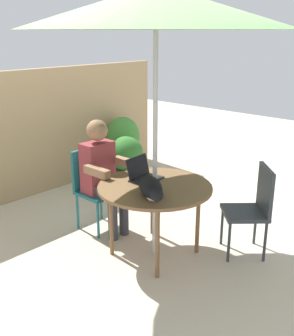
% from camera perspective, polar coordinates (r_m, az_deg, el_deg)
% --- Properties ---
extents(ground_plane, '(14.00, 14.00, 0.00)m').
position_cam_1_polar(ground_plane, '(4.14, 1.04, -11.70)').
color(ground_plane, beige).
extents(fence_back, '(4.55, 0.08, 1.63)m').
position_cam_1_polar(fence_back, '(5.48, -16.65, 4.34)').
color(fence_back, tan).
rests_on(fence_back, ground).
extents(patio_table, '(1.07, 1.07, 0.71)m').
position_cam_1_polar(patio_table, '(3.85, 1.09, -3.21)').
color(patio_table, brown).
rests_on(patio_table, ground).
extents(patio_umbrella, '(2.30, 2.30, 2.44)m').
position_cam_1_polar(patio_umbrella, '(3.58, 1.26, 21.37)').
color(patio_umbrella, '#B7B7BC').
rests_on(patio_umbrella, ground).
extents(chair_occupied, '(0.40, 0.40, 0.88)m').
position_cam_1_polar(chair_occupied, '(4.51, -7.44, -2.00)').
color(chair_occupied, '#1E606B').
rests_on(chair_occupied, ground).
extents(chair_empty, '(0.57, 0.57, 0.88)m').
position_cam_1_polar(chair_empty, '(4.06, 14.62, -4.86)').
color(chair_empty, '#33383F').
rests_on(chair_empty, ground).
extents(person_seated, '(0.48, 0.48, 1.22)m').
position_cam_1_polar(person_seated, '(4.34, -6.20, -0.39)').
color(person_seated, maroon).
rests_on(person_seated, ground).
extents(laptop, '(0.32, 0.28, 0.21)m').
position_cam_1_polar(laptop, '(3.98, -0.69, -0.67)').
color(laptop, black).
rests_on(laptop, patio_table).
extents(cat, '(0.45, 0.54, 0.17)m').
position_cam_1_polar(cat, '(3.53, 0.60, -2.86)').
color(cat, black).
rests_on(cat, patio_table).
extents(potted_plant_near_fence, '(0.46, 0.46, 0.76)m').
position_cam_1_polar(potted_plant_near_fence, '(5.53, -2.92, 1.09)').
color(potted_plant_near_fence, '#33383D').
rests_on(potted_plant_near_fence, ground).
extents(potted_plant_by_chair, '(0.50, 0.50, 0.88)m').
position_cam_1_polar(potted_plant_by_chair, '(6.17, -3.35, 3.41)').
color(potted_plant_by_chair, '#33383D').
rests_on(potted_plant_by_chair, ground).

